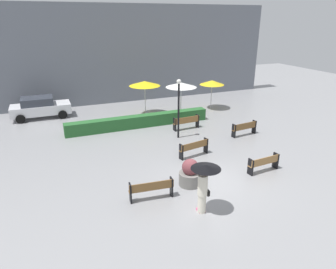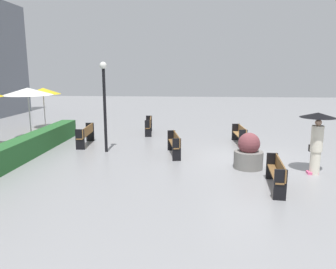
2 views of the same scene
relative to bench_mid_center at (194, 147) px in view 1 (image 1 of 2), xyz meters
The scene contains 15 objects.
ground_plane 2.80m from the bench_mid_center, 101.35° to the right, with size 60.00×60.00×0.00m, color gray.
bench_mid_center is the anchor object (origin of this frame).
bench_near_left 4.72m from the bench_mid_center, 138.62° to the right, with size 1.87×0.50×0.83m.
bench_near_right 3.69m from the bench_mid_center, 51.12° to the right, with size 1.73×0.48×0.80m.
bench_far_right 4.67m from the bench_mid_center, 20.16° to the left, with size 1.82×0.51×0.86m.
bench_back_row 4.36m from the bench_mid_center, 69.90° to the left, with size 1.88×0.50×0.88m.
pedestrian_with_umbrella 5.17m from the bench_mid_center, 113.09° to the right, with size 1.13×1.13×2.01m.
planter_pot 3.06m from the bench_mid_center, 120.36° to the right, with size 0.99×0.99×1.25m.
lamp_post 3.38m from the bench_mid_center, 83.10° to the left, with size 0.28×0.28×3.67m.
patio_umbrella_yellow 8.44m from the bench_mid_center, 90.21° to the left, with size 2.33×2.33×2.62m.
patio_umbrella_white 7.81m from the bench_mid_center, 70.90° to the left, with size 2.33×2.33×2.52m.
patio_umbrella_yellow_far 9.74m from the bench_mid_center, 54.88° to the left, with size 1.96×1.96×2.34m.
hedge_strip 5.85m from the bench_mid_center, 102.78° to the left, with size 9.89×0.70×0.81m, color #28602D.
building_facade 13.78m from the bench_mid_center, 92.33° to the left, with size 28.00×1.20×8.16m, color slate.
parked_car 12.92m from the bench_mid_center, 125.45° to the left, with size 4.21×1.98×1.57m.
Camera 1 is at (-6.53, -10.81, 7.04)m, focal length 32.90 mm.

